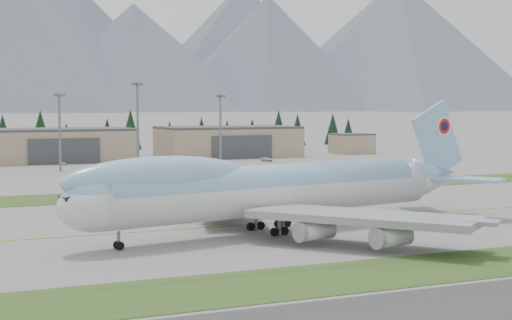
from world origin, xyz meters
name	(u,v)px	position (x,y,z in m)	size (l,w,h in m)	color
ground	(313,220)	(0.00, 0.00, 0.00)	(7000.00, 7000.00, 0.00)	slate
grass_strip_near	(467,265)	(0.00, -38.00, 0.00)	(400.00, 14.00, 0.08)	#2F4D1B
grass_strip_far	(214,192)	(0.00, 45.00, 0.00)	(400.00, 18.00, 0.08)	#2F4D1B
taxiway_line_main	(313,220)	(0.00, 0.00, 0.00)	(400.00, 0.40, 0.02)	gold
boeing_747_freighter	(272,189)	(-11.05, -8.11, 6.34)	(73.35, 61.96, 19.23)	silver
hangar_center	(57,145)	(-15.00, 149.90, 5.39)	(48.00, 26.60, 10.80)	gray
hangar_right	(228,141)	(45.00, 149.90, 5.39)	(48.00, 26.60, 10.80)	gray
control_shed	(352,143)	(95.00, 148.00, 3.80)	(14.00, 12.00, 7.60)	gray
floodlight_masts	(49,113)	(-23.31, 112.52, 16.07)	(128.99, 5.81, 24.81)	slate
service_vehicle_a	(63,165)	(-16.28, 132.70, 0.00)	(1.27, 3.16, 1.08)	silver
service_vehicle_b	(151,168)	(5.26, 111.30, 0.00)	(1.35, 3.83, 1.26)	gold
service_vehicle_c	(267,161)	(47.42, 121.91, 0.00)	(1.86, 4.58, 1.33)	#AEAFB3
conifer_belt	(57,133)	(-4.74, 211.39, 7.25)	(271.12, 15.39, 16.99)	black
mountain_ridge_rear	(9,43)	(274.35, 2900.00, 246.64)	(4412.86, 1040.20, 520.10)	#4F5C69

